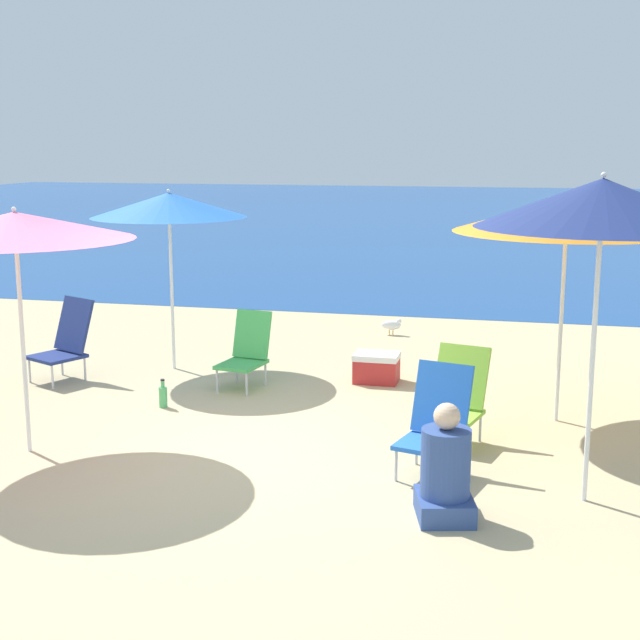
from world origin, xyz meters
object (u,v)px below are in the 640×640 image
(beach_umbrella_pink, at_px, (15,226))
(beach_umbrella_blue, at_px, (169,205))
(beach_chair_blue, at_px, (436,420))
(cooler_box, at_px, (377,367))
(beach_chair_green, at_px, (247,350))
(beach_chair_navy, at_px, (66,340))
(seagull, at_px, (392,325))
(beach_umbrella_navy, at_px, (602,203))
(beach_chair_lime, at_px, (457,395))
(person_seated_near, at_px, (445,473))
(water_bottle, at_px, (163,396))
(beach_umbrella_orange, at_px, (567,215))

(beach_umbrella_pink, height_order, beach_umbrella_blue, beach_umbrella_pink)
(beach_chair_blue, relative_size, cooler_box, 1.76)
(beach_chair_blue, bearing_deg, beach_chair_green, 152.41)
(beach_umbrella_pink, relative_size, cooler_box, 4.26)
(beach_chair_navy, bearing_deg, beach_umbrella_pink, -43.60)
(cooler_box, distance_m, seagull, 2.44)
(seagull, bearing_deg, beach_umbrella_navy, -67.02)
(beach_chair_lime, height_order, beach_chair_green, beach_chair_lime)
(beach_chair_navy, distance_m, person_seated_near, 5.18)
(beach_umbrella_blue, height_order, person_seated_near, beach_umbrella_blue)
(water_bottle, bearing_deg, cooler_box, 37.21)
(water_bottle, bearing_deg, beach_chair_lime, -6.75)
(beach_chair_blue, height_order, beach_chair_green, beach_chair_blue)
(beach_chair_blue, relative_size, person_seated_near, 1.03)
(beach_umbrella_blue, relative_size, seagull, 7.63)
(water_bottle, bearing_deg, beach_chair_green, 58.46)
(beach_chair_blue, xyz_separation_m, beach_chair_lime, (0.09, 0.79, -0.01))
(water_bottle, relative_size, cooler_box, 0.59)
(beach_umbrella_blue, height_order, beach_chair_navy, beach_umbrella_blue)
(beach_chair_blue, height_order, person_seated_near, beach_chair_blue)
(person_seated_near, relative_size, seagull, 3.07)
(beach_chair_blue, bearing_deg, beach_umbrella_blue, 156.77)
(seagull, bearing_deg, water_bottle, -113.35)
(beach_chair_blue, height_order, beach_chair_navy, beach_chair_navy)
(beach_umbrella_blue, bearing_deg, beach_umbrella_pink, -91.93)
(cooler_box, bearing_deg, beach_umbrella_pink, -130.76)
(beach_chair_blue, distance_m, water_bottle, 3.03)
(person_seated_near, distance_m, cooler_box, 3.58)
(beach_chair_navy, bearing_deg, seagull, 70.07)
(beach_umbrella_blue, bearing_deg, beach_umbrella_navy, -33.46)
(beach_umbrella_pink, bearing_deg, beach_chair_navy, 111.37)
(beach_umbrella_navy, distance_m, seagull, 6.10)
(beach_chair_navy, xyz_separation_m, person_seated_near, (4.40, -2.73, -0.12))
(beach_chair_blue, relative_size, beach_chair_green, 1.06)
(beach_umbrella_blue, relative_size, beach_umbrella_navy, 0.87)
(beach_chair_lime, height_order, cooler_box, beach_chair_lime)
(beach_umbrella_orange, xyz_separation_m, beach_chair_navy, (-5.20, 0.28, -1.48))
(cooler_box, relative_size, seagull, 1.79)
(beach_chair_green, distance_m, water_bottle, 1.12)
(person_seated_near, bearing_deg, beach_umbrella_orange, 57.41)
(cooler_box, bearing_deg, person_seated_near, -72.54)
(beach_umbrella_blue, xyz_separation_m, cooler_box, (2.37, -0.04, -1.71))
(beach_umbrella_navy, distance_m, person_seated_near, 2.13)
(beach_chair_blue, bearing_deg, beach_chair_navy, 171.22)
(beach_umbrella_orange, height_order, beach_umbrella_blue, beach_umbrella_orange)
(beach_umbrella_pink, xyz_separation_m, cooler_box, (2.47, 2.86, -1.74))
(beach_chair_navy, xyz_separation_m, beach_chair_green, (2.01, 0.18, -0.05))
(beach_umbrella_pink, xyz_separation_m, seagull, (2.26, 5.29, -1.76))
(beach_umbrella_blue, height_order, water_bottle, beach_umbrella_blue)
(beach_umbrella_blue, bearing_deg, beach_chair_green, -27.08)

